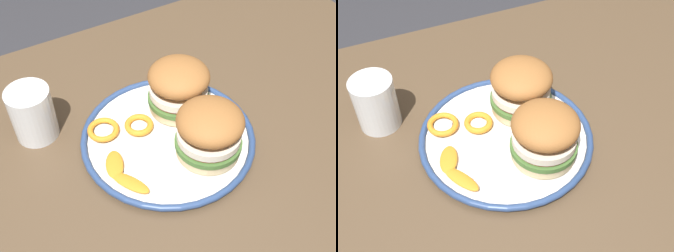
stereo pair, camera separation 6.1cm
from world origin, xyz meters
The scene contains 9 objects.
dining_table centered at (0.00, 0.00, 0.60)m, with size 1.14×0.83×0.70m.
dinner_plate centered at (-0.04, 0.01, 0.71)m, with size 0.32×0.32×0.02m.
sandwich_half_left centered at (0.01, 0.07, 0.77)m, with size 0.13×0.13×0.10m.
sandwich_half_right centered at (0.00, -0.06, 0.77)m, with size 0.13×0.13×0.10m.
orange_peel_curled centered at (-0.08, 0.05, 0.73)m, with size 0.06×0.06×0.01m.
orange_peel_strip_long centered at (-0.16, -0.01, 0.72)m, with size 0.05×0.07×0.01m.
orange_peel_strip_short centered at (-0.15, -0.05, 0.72)m, with size 0.06×0.08×0.01m.
orange_peel_small_curl centered at (-0.14, 0.08, 0.72)m, with size 0.07×0.07×0.01m.
drinking_glass centered at (-0.24, 0.15, 0.75)m, with size 0.08×0.08×0.10m.
Camera 1 is at (-0.31, -0.45, 1.31)m, focal length 47.07 mm.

